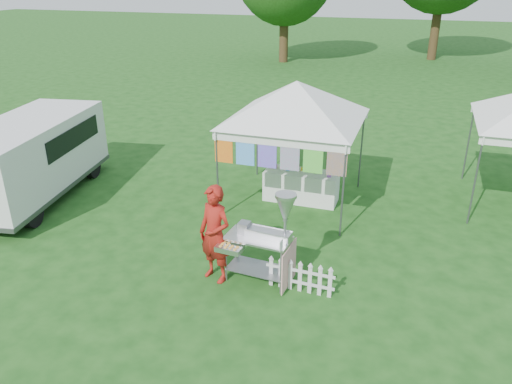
% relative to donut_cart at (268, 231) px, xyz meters
% --- Properties ---
extents(ground, '(120.00, 120.00, 0.00)m').
position_rel_donut_cart_xyz_m(ground, '(-0.46, 0.13, -1.06)').
color(ground, '#174413').
rests_on(ground, ground).
extents(canopy_main, '(4.24, 4.24, 3.45)m').
position_rel_donut_cart_xyz_m(canopy_main, '(-0.46, 3.62, 1.92)').
color(canopy_main, '#59595E').
rests_on(canopy_main, ground).
extents(donut_cart, '(1.35, 0.84, 1.81)m').
position_rel_donut_cart_xyz_m(donut_cart, '(0.00, 0.00, 0.00)').
color(donut_cart, gray).
rests_on(donut_cart, ground).
extents(vendor, '(0.79, 0.65, 1.86)m').
position_rel_donut_cart_xyz_m(vendor, '(-0.95, -0.17, -0.14)').
color(vendor, maroon).
rests_on(vendor, ground).
extents(cargo_van, '(2.66, 4.97, 1.96)m').
position_rel_donut_cart_xyz_m(cargo_van, '(-6.74, 1.90, -0.01)').
color(cargo_van, silver).
rests_on(cargo_van, ground).
extents(picket_fence, '(1.26, 0.06, 0.56)m').
position_rel_donut_cart_xyz_m(picket_fence, '(0.63, -0.09, -0.78)').
color(picket_fence, silver).
rests_on(picket_fence, ground).
extents(display_table, '(1.80, 0.70, 0.76)m').
position_rel_donut_cart_xyz_m(display_table, '(-0.29, 3.74, -0.69)').
color(display_table, white).
rests_on(display_table, ground).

